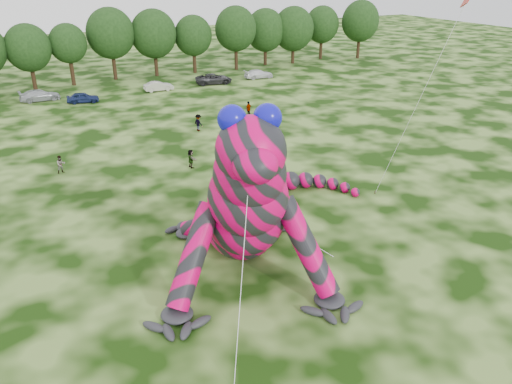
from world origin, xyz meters
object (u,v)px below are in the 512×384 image
object	(u,v)px
tree_10	(112,44)
tree_16	(322,32)
car_3	(40,95)
car_7	(259,74)
car_4	(83,98)
spectator_5	(191,159)
inflatable_gecko	(238,169)
flying_kite	(460,15)
tree_17	(360,29)
tree_9	(70,55)
spectator_3	(249,109)
tree_15	(293,35)
car_6	(214,79)
tree_13	(236,38)
tree_12	(194,44)
car_5	(158,86)
tree_14	(265,37)
spectator_1	(61,164)
tree_8	(30,57)
tree_11	(154,43)

from	to	relation	value
tree_10	tree_16	xyz separation A→B (m)	(38.05, 0.79, -0.57)
car_3	tree_10	bearing A→B (deg)	-56.00
tree_16	car_7	bearing A→B (deg)	-150.89
car_4	spectator_5	xyz separation A→B (m)	(4.52, -27.20, 0.15)
inflatable_gecko	flying_kite	distance (m)	16.90
spectator_5	tree_17	bearing A→B (deg)	-55.90
tree_9	spectator_3	world-z (taller)	tree_9
tree_15	tree_16	size ratio (longest dim) A/B	1.03
flying_kite	car_4	world-z (taller)	flying_kite
tree_10	spectator_5	size ratio (longest dim) A/B	6.43
inflatable_gecko	car_6	world-z (taller)	inflatable_gecko
tree_17	car_6	world-z (taller)	tree_17
tree_15	tree_17	size ratio (longest dim) A/B	0.94
tree_13	tree_15	world-z (taller)	tree_13
tree_16	car_6	xyz separation A→B (m)	(-25.87, -10.62, -3.95)
tree_12	car_6	bearing A→B (deg)	-92.78
car_5	car_6	bearing A→B (deg)	-83.92
tree_14	car_4	bearing A→B (deg)	-159.34
car_3	car_7	size ratio (longest dim) A/B	1.09
flying_kite	spectator_5	bearing A→B (deg)	130.33
tree_14	car_5	world-z (taller)	tree_14
spectator_1	tree_17	bearing A→B (deg)	18.70
tree_8	tree_12	distance (m)	24.24
tree_13	tree_11	bearing A→B (deg)	175.42
flying_kite	tree_12	size ratio (longest dim) A/B	1.69
spectator_3	spectator_1	world-z (taller)	spectator_3
tree_16	spectator_3	distance (m)	40.71
tree_15	car_5	xyz separation A→B (m)	(-27.49, -9.64, -4.16)
tree_10	car_7	xyz separation A→B (m)	(19.87, -9.33, -4.59)
car_4	tree_8	bearing A→B (deg)	32.99
tree_14	car_6	bearing A→B (deg)	-144.32
inflatable_gecko	car_4	bearing A→B (deg)	112.03
tree_13	tree_17	xyz separation A→B (m)	(24.82, -0.46, 0.08)
tree_11	spectator_3	xyz separation A→B (m)	(2.71, -27.20, -4.13)
spectator_3	spectator_5	bearing A→B (deg)	18.78
tree_17	spectator_5	bearing A→B (deg)	-141.32
flying_kite	tree_14	size ratio (longest dim) A/B	1.62
car_5	car_7	bearing A→B (deg)	-84.15
inflatable_gecko	car_3	xyz separation A→B (m)	(-7.37, 44.58, -4.51)
tree_14	tree_16	bearing A→B (deg)	3.10
tree_13	flying_kite	bearing A→B (deg)	-99.86
tree_15	car_7	bearing A→B (deg)	-142.74
tree_12	tree_13	distance (m)	7.17
tree_11	car_7	bearing A→B (deg)	-33.57
tree_10	tree_13	xyz separation A→B (m)	(19.73, -1.45, -0.19)
tree_11	car_5	world-z (taller)	tree_11
tree_17	car_7	distance (m)	26.16
car_6	spectator_3	size ratio (longest dim) A/B	2.96
car_7	spectator_3	size ratio (longest dim) A/B	2.53
flying_kite	tree_10	distance (m)	56.22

